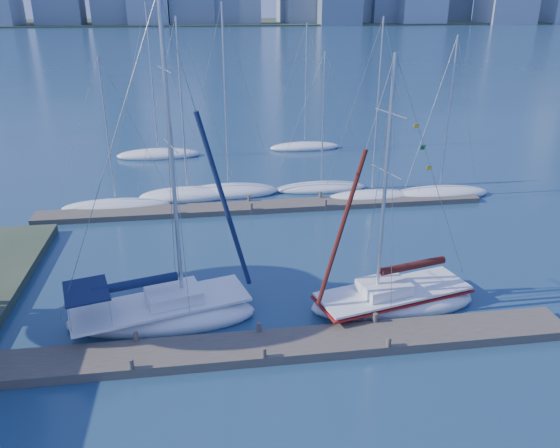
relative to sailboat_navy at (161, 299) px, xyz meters
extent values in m
plane|color=#163249|center=(4.09, -2.84, -1.14)|extent=(700.00, 700.00, 0.00)
cube|color=#4E4539|center=(4.09, -2.84, -0.94)|extent=(26.00, 2.00, 0.40)
cube|color=#4E4539|center=(6.09, 13.16, -0.96)|extent=(30.00, 1.80, 0.36)
cube|color=#38472D|center=(4.09, 317.16, -1.14)|extent=(800.00, 100.00, 1.50)
ellipsoid|color=white|center=(0.00, 0.00, -0.90)|extent=(8.62, 4.72, 1.44)
cube|color=white|center=(0.00, 0.00, -0.23)|extent=(7.98, 4.35, 0.12)
cube|color=white|center=(0.55, 0.15, 0.11)|extent=(2.68, 2.28, 0.53)
cylinder|color=silver|center=(0.92, 0.25, 6.11)|extent=(0.17, 0.17, 12.58)
cylinder|color=silver|center=(-0.95, -0.26, 0.87)|extent=(3.78, 1.10, 0.10)
cylinder|color=#111B39|center=(-0.95, -0.26, 0.97)|extent=(3.55, 1.29, 0.38)
cube|color=#111B39|center=(-2.86, -0.76, 1.07)|extent=(2.26, 2.65, 0.08)
ellipsoid|color=white|center=(10.47, -0.26, -0.92)|extent=(8.06, 4.27, 1.35)
cube|color=white|center=(10.47, -0.26, -0.29)|extent=(7.46, 3.94, 0.11)
cube|color=white|center=(9.95, -0.38, 0.03)|extent=(2.48, 2.10, 0.49)
cylinder|color=silver|center=(9.60, -0.47, 4.98)|extent=(0.16, 0.16, 10.44)
cylinder|color=silver|center=(11.37, -0.04, 0.75)|extent=(3.56, 0.95, 0.09)
cylinder|color=#47100F|center=(11.37, -0.04, 0.84)|extent=(3.34, 1.14, 0.36)
cube|color=maroon|center=(10.47, -0.26, -0.44)|extent=(7.64, 4.07, 0.09)
ellipsoid|color=white|center=(-3.88, 14.64, -0.96)|extent=(7.43, 3.10, 0.99)
cylinder|color=silver|center=(-3.88, 14.64, 4.32)|extent=(0.11, 0.11, 9.12)
ellipsoid|color=white|center=(0.90, 16.15, -0.93)|extent=(7.06, 3.16, 1.15)
cylinder|color=silver|center=(0.90, 16.15, 5.49)|extent=(0.13, 0.13, 11.17)
ellipsoid|color=white|center=(3.83, 16.44, -0.93)|extent=(7.49, 4.98, 1.18)
cylinder|color=silver|center=(3.83, 16.44, 5.92)|extent=(0.13, 0.13, 11.98)
ellipsoid|color=white|center=(10.69, 16.51, -0.97)|extent=(7.05, 3.33, 0.94)
cylinder|color=silver|center=(10.69, 16.51, 4.25)|extent=(0.10, 0.10, 9.09)
ellipsoid|color=white|center=(13.80, 13.99, -0.96)|extent=(6.77, 4.23, 0.99)
cylinder|color=silver|center=(13.80, 13.99, 5.41)|extent=(0.11, 0.11, 11.30)
ellipsoid|color=white|center=(18.85, 13.98, -0.94)|extent=(7.60, 5.04, 1.09)
cylinder|color=silver|center=(18.85, 13.98, 4.88)|extent=(0.12, 0.12, 10.07)
ellipsoid|color=white|center=(-1.87, 27.54, -0.93)|extent=(7.66, 5.09, 1.15)
cylinder|color=silver|center=(-1.87, 27.54, 5.86)|extent=(0.12, 0.12, 11.92)
ellipsoid|color=white|center=(11.68, 28.50, -0.96)|extent=(6.79, 2.53, 0.99)
cylinder|color=silver|center=(11.68, 28.50, 4.95)|extent=(0.11, 0.11, 10.37)
camera|label=1|loc=(2.24, -21.17, 12.11)|focal=35.00mm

